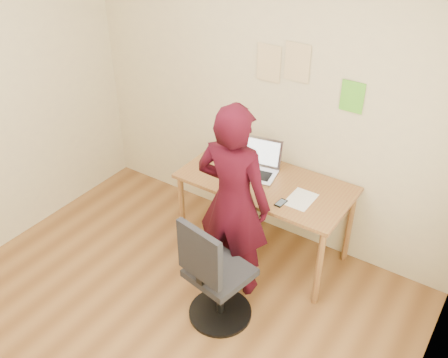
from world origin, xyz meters
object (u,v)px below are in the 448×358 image
Objects in this scene: person at (233,202)px; laptop at (256,166)px; desk at (265,190)px; phone at (281,203)px; office_chair at (214,280)px.

laptop is at bearing -82.97° from person.
phone is (0.25, -0.21, 0.09)m from desk.
office_chair is (-0.16, -0.67, -0.35)m from phone.
phone is 0.07× the size of person.
person is (-0.10, 0.40, 0.41)m from office_chair.
laptop is 1.06m from office_chair.
person is (-0.26, -0.26, 0.06)m from phone.
desk is 0.21m from laptop.
phone is at bearing 86.75° from office_chair.
office_chair is (0.09, -0.87, -0.26)m from desk.
phone is at bearing -39.54° from desk.
person reaches higher than phone.
office_chair is at bearing -87.23° from laptop.
phone is 0.12× the size of office_chair.
person is at bearing -91.70° from desk.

